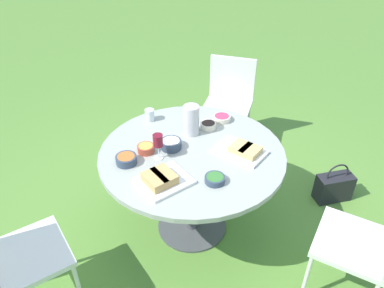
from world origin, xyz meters
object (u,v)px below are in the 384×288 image
(chair_near_left, at_px, (370,240))
(chair_far_back, at_px, (11,253))
(chair_near_right, at_px, (229,97))
(dining_table, at_px, (192,164))
(handbag, at_px, (334,187))
(water_pitcher, at_px, (191,120))
(wine_glass, at_px, (158,142))

(chair_near_left, distance_m, chair_far_back, 2.05)
(chair_near_left, distance_m, chair_near_right, 1.89)
(chair_far_back, bearing_deg, chair_near_right, -140.02)
(dining_table, relative_size, handbag, 3.45)
(dining_table, bearing_deg, water_pitcher, -101.94)
(water_pitcher, bearing_deg, wine_glass, 41.15)
(chair_near_right, relative_size, chair_far_back, 1.00)
(chair_far_back, bearing_deg, water_pitcher, -151.61)
(chair_near_left, distance_m, water_pitcher, 1.36)
(chair_far_back, xyz_separation_m, handbag, (-2.39, -0.46, -0.40))
(chair_far_back, bearing_deg, chair_near_left, 169.00)
(dining_table, xyz_separation_m, chair_near_left, (-0.87, 0.82, -0.10))
(chair_near_left, xyz_separation_m, water_pitcher, (0.82, -1.04, 0.32))
(dining_table, distance_m, handbag, 1.33)
(dining_table, xyz_separation_m, wine_glass, (0.23, 0.02, 0.24))
(chair_near_left, relative_size, chair_near_right, 1.00)
(chair_far_back, height_order, handbag, chair_far_back)
(water_pitcher, xyz_separation_m, wine_glass, (0.28, 0.24, 0.02))
(dining_table, distance_m, water_pitcher, 0.32)
(wine_glass, xyz_separation_m, handbag, (-1.47, -0.05, -0.74))
(chair_near_right, distance_m, water_pitcher, 1.07)
(wine_glass, bearing_deg, chair_near_right, -128.31)
(handbag, bearing_deg, water_pitcher, -8.96)
(dining_table, relative_size, water_pitcher, 5.69)
(dining_table, relative_size, wine_glass, 6.96)
(dining_table, height_order, chair_near_right, chair_near_right)
(dining_table, distance_m, chair_near_right, 1.24)
(chair_far_back, bearing_deg, handbag, -169.16)
(chair_near_right, relative_size, water_pitcher, 3.99)
(dining_table, bearing_deg, chair_near_left, 136.76)
(chair_near_left, relative_size, chair_far_back, 1.00)
(chair_near_left, xyz_separation_m, chair_near_right, (0.24, -1.88, 0.00))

